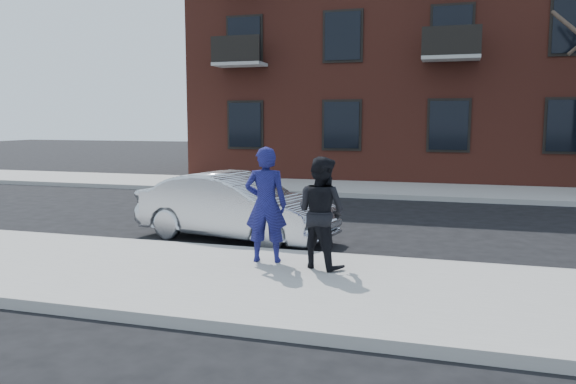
% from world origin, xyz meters
% --- Properties ---
extents(ground, '(100.00, 100.00, 0.00)m').
position_xyz_m(ground, '(0.00, 0.00, 0.00)').
color(ground, black).
rests_on(ground, ground).
extents(near_sidewalk, '(50.00, 3.50, 0.15)m').
position_xyz_m(near_sidewalk, '(0.00, -0.25, 0.07)').
color(near_sidewalk, gray).
rests_on(near_sidewalk, ground).
extents(near_curb, '(50.00, 0.10, 0.15)m').
position_xyz_m(near_curb, '(0.00, 1.55, 0.07)').
color(near_curb, '#999691').
rests_on(near_curb, ground).
extents(far_sidewalk, '(50.00, 3.50, 0.15)m').
position_xyz_m(far_sidewalk, '(0.00, 11.25, 0.07)').
color(far_sidewalk, gray).
rests_on(far_sidewalk, ground).
extents(far_curb, '(50.00, 0.10, 0.15)m').
position_xyz_m(far_curb, '(0.00, 9.45, 0.07)').
color(far_curb, '#999691').
rests_on(far_curb, ground).
extents(apartment_building, '(24.30, 10.30, 12.30)m').
position_xyz_m(apartment_building, '(2.00, 18.00, 6.16)').
color(apartment_building, maroon).
rests_on(apartment_building, ground).
extents(silver_sedan, '(4.25, 2.20, 1.33)m').
position_xyz_m(silver_sedan, '(-3.83, 2.75, 0.67)').
color(silver_sedan, '#B7BABF').
rests_on(silver_sedan, ground).
extents(man_hoodie, '(0.74, 0.55, 1.83)m').
position_xyz_m(man_hoodie, '(-2.48, 0.71, 1.06)').
color(man_hoodie, navy).
rests_on(man_hoodie, near_sidewalk).
extents(man_peacoat, '(1.01, 0.92, 1.70)m').
position_xyz_m(man_peacoat, '(-1.56, 0.62, 1.00)').
color(man_peacoat, black).
rests_on(man_peacoat, near_sidewalk).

